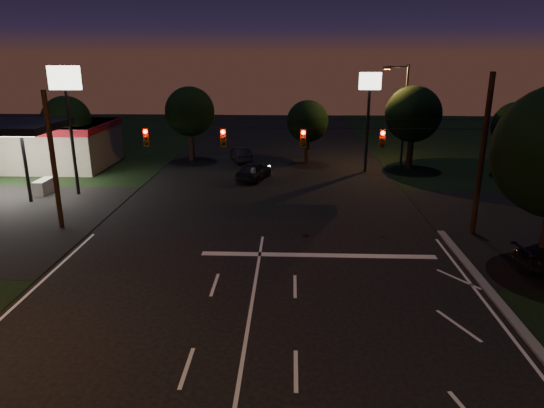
{
  "coord_description": "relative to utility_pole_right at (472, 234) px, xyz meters",
  "views": [
    {
      "loc": [
        1.57,
        -11.5,
        9.92
      ],
      "look_at": [
        0.67,
        10.63,
        3.0
      ],
      "focal_mm": 32.0,
      "sensor_mm": 36.0,
      "label": 1
    }
  ],
  "objects": [
    {
      "name": "stop_bar",
      "position": [
        -9.0,
        -3.5,
        0.01
      ],
      "size": [
        12.0,
        0.5,
        0.01
      ],
      "primitive_type": "cube",
      "color": "silver",
      "rests_on": "ground"
    },
    {
      "name": "utility_pole_right",
      "position": [
        0.0,
        0.0,
        0.0
      ],
      "size": [
        0.3,
        0.3,
        9.0
      ],
      "primitive_type": "cylinder",
      "color": "black",
      "rests_on": "ground"
    },
    {
      "name": "utility_pole_left",
      "position": [
        -24.0,
        0.0,
        0.0
      ],
      "size": [
        0.28,
        0.28,
        8.0
      ],
      "primitive_type": "cylinder",
      "color": "black",
      "rests_on": "ground"
    },
    {
      "name": "signal_span",
      "position": [
        -12.0,
        -0.04,
        5.5
      ],
      "size": [
        24.0,
        0.4,
        1.56
      ],
      "color": "black",
      "rests_on": "ground"
    },
    {
      "name": "gas_station",
      "position": [
        -33.86,
        15.39,
        2.38
      ],
      "size": [
        14.2,
        16.1,
        5.25
      ],
      "color": "gray",
      "rests_on": "ground"
    },
    {
      "name": "pole_sign_left_near",
      "position": [
        -26.0,
        7.0,
        6.98
      ],
      "size": [
        2.2,
        0.3,
        9.1
      ],
      "color": "black",
      "rests_on": "ground"
    },
    {
      "name": "pole_sign_right",
      "position": [
        -4.0,
        15.0,
        6.24
      ],
      "size": [
        1.8,
        0.3,
        8.4
      ],
      "color": "black",
      "rests_on": "ground"
    },
    {
      "name": "street_light_right_far",
      "position": [
        -0.76,
        17.0,
        5.24
      ],
      "size": [
        2.2,
        0.35,
        9.0
      ],
      "color": "black",
      "rests_on": "ground"
    },
    {
      "name": "tree_far_a",
      "position": [
        -29.98,
        15.12,
        4.26
      ],
      "size": [
        4.2,
        4.2,
        6.42
      ],
      "color": "black",
      "rests_on": "ground"
    },
    {
      "name": "tree_far_b",
      "position": [
        -19.98,
        19.13,
        4.61
      ],
      "size": [
        4.6,
        4.6,
        6.98
      ],
      "color": "black",
      "rests_on": "ground"
    },
    {
      "name": "tree_far_c",
      "position": [
        -8.98,
        18.1,
        3.9
      ],
      "size": [
        3.8,
        3.8,
        5.86
      ],
      "color": "black",
      "rests_on": "ground"
    },
    {
      "name": "tree_far_d",
      "position": [
        0.02,
        16.13,
        4.83
      ],
      "size": [
        4.8,
        4.8,
        7.3
      ],
      "color": "black",
      "rests_on": "ground"
    },
    {
      "name": "tree_far_e",
      "position": [
        8.02,
        14.11,
        4.11
      ],
      "size": [
        4.0,
        4.0,
        6.18
      ],
      "color": "black",
      "rests_on": "ground"
    },
    {
      "name": "car_oncoming_a",
      "position": [
        -13.49,
        11.91,
        0.74
      ],
      "size": [
        2.99,
        4.68,
        1.48
      ],
      "primitive_type": "imported",
      "rotation": [
        0.0,
        0.0,
        2.83
      ],
      "color": "black",
      "rests_on": "ground"
    },
    {
      "name": "car_oncoming_b",
      "position": [
        -15.27,
        18.92,
        0.7
      ],
      "size": [
        2.67,
        4.48,
        1.39
      ],
      "primitive_type": "imported",
      "rotation": [
        0.0,
        0.0,
        3.44
      ],
      "color": "black",
      "rests_on": "ground"
    }
  ]
}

